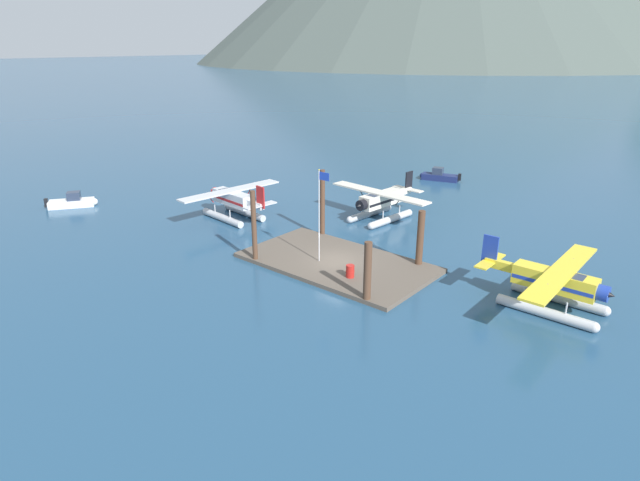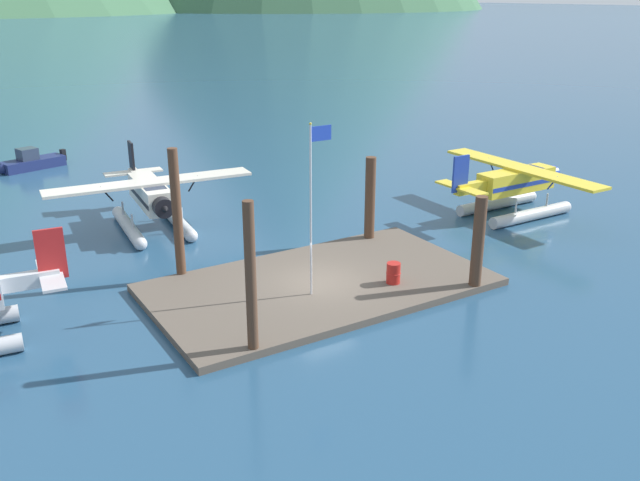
% 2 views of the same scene
% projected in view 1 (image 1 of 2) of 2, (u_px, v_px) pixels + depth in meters
% --- Properties ---
extents(ground_plane, '(1200.00, 1200.00, 0.00)m').
position_uv_depth(ground_plane, '(337.00, 264.00, 39.07)').
color(ground_plane, navy).
extents(dock_platform, '(13.95, 7.82, 0.30)m').
position_uv_depth(dock_platform, '(337.00, 262.00, 39.02)').
color(dock_platform, brown).
rests_on(dock_platform, ground).
extents(piling_near_left, '(0.37, 0.37, 5.51)m').
position_uv_depth(piling_near_left, '(254.00, 228.00, 38.45)').
color(piling_near_left, '#4C3323').
rests_on(piling_near_left, ground).
extents(piling_near_right, '(0.49, 0.49, 4.09)m').
position_uv_depth(piling_near_right, '(367.00, 273.00, 32.58)').
color(piling_near_right, '#4C3323').
rests_on(piling_near_right, ground).
extents(piling_far_left, '(0.41, 0.41, 5.75)m').
position_uv_depth(piling_far_left, '(322.00, 204.00, 43.62)').
color(piling_far_left, '#4C3323').
rests_on(piling_far_left, ground).
extents(piling_far_right, '(0.50, 0.50, 4.32)m').
position_uv_depth(piling_far_right, '(420.00, 240.00, 37.78)').
color(piling_far_right, '#4C3323').
rests_on(piling_far_right, ground).
extents(flagpole, '(0.95, 0.10, 6.88)m').
position_uv_depth(flagpole, '(320.00, 206.00, 37.35)').
color(flagpole, silver).
rests_on(flagpole, dock_platform).
extents(fuel_drum, '(0.62, 0.62, 0.88)m').
position_uv_depth(fuel_drum, '(350.00, 271.00, 36.07)').
color(fuel_drum, '#AD1E19').
rests_on(fuel_drum, dock_platform).
extents(mooring_buoy, '(0.60, 0.60, 0.60)m').
position_uv_depth(mooring_buoy, '(247.00, 210.00, 50.60)').
color(mooring_buoy, orange).
rests_on(mooring_buoy, ground).
extents(seaplane_cream_bow_left, '(10.48, 7.96, 3.84)m').
position_uv_depth(seaplane_cream_bow_left, '(381.00, 203.00, 48.46)').
color(seaplane_cream_bow_left, '#B7BABF').
rests_on(seaplane_cream_bow_left, ground).
extents(seaplane_silver_port_fwd, '(7.96, 10.49, 3.84)m').
position_uv_depth(seaplane_silver_port_fwd, '(233.00, 202.00, 48.79)').
color(seaplane_silver_port_fwd, '#B7BABF').
rests_on(seaplane_silver_port_fwd, ground).
extents(seaplane_yellow_stbd_fwd, '(7.98, 10.40, 3.84)m').
position_uv_depth(seaplane_yellow_stbd_fwd, '(554.00, 286.00, 31.91)').
color(seaplane_yellow_stbd_fwd, '#B7BABF').
rests_on(seaplane_yellow_stbd_fwd, ground).
extents(boat_navy_open_north, '(4.77, 2.59, 1.50)m').
position_uv_depth(boat_navy_open_north, '(439.00, 176.00, 62.90)').
color(boat_navy_open_north, navy).
rests_on(boat_navy_open_north, ground).
extents(boat_white_open_sw, '(3.60, 4.32, 1.50)m').
position_uv_depth(boat_white_open_sw, '(73.00, 202.00, 52.68)').
color(boat_white_open_sw, silver).
rests_on(boat_white_open_sw, ground).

